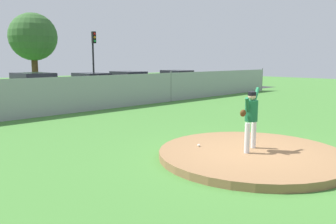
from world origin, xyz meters
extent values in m
plane|color=#427A33|center=(0.00, 6.00, 0.00)|extent=(80.00, 80.00, 0.00)
cube|color=#2B2B2D|center=(0.00, 14.50, 0.00)|extent=(44.00, 7.00, 0.01)
cylinder|color=olive|center=(0.00, 0.00, 0.09)|extent=(4.75, 4.75, 0.19)
cylinder|color=silver|center=(-0.25, -0.02, 0.57)|extent=(0.13, 0.13, 0.77)
cylinder|color=silver|center=(0.31, 0.14, 0.57)|extent=(0.13, 0.13, 0.77)
cylinder|color=#145933|center=(0.03, 0.06, 1.22)|extent=(0.32, 0.32, 0.54)
cylinder|color=#145933|center=(0.21, 0.06, 1.59)|extent=(0.45, 0.21, 0.42)
cylinder|color=#145933|center=(-0.15, 0.06, 1.36)|extent=(0.29, 0.16, 0.46)
ellipsoid|color=#4C2D14|center=(-0.27, 0.11, 1.19)|extent=(0.20, 0.12, 0.18)
sphere|color=tan|center=(0.03, 0.06, 1.59)|extent=(0.20, 0.20, 0.20)
cylinder|color=black|center=(0.03, 0.06, 1.66)|extent=(0.21, 0.21, 0.09)
sphere|color=white|center=(-0.63, 1.23, 0.22)|extent=(0.07, 0.07, 0.07)
cube|color=gray|center=(0.00, 10.00, 0.87)|extent=(35.31, 0.03, 1.73)
cylinder|color=slate|center=(7.06, 10.00, 0.92)|extent=(0.07, 0.07, 1.83)
cylinder|color=slate|center=(17.65, 10.00, 0.92)|extent=(0.07, 0.07, 1.83)
cube|color=tan|center=(11.86, 14.15, 0.68)|extent=(2.05, 4.22, 0.71)
cube|color=black|center=(11.86, 14.15, 1.37)|extent=(1.77, 2.37, 0.67)
cylinder|color=black|center=(11.95, 15.42, 0.32)|extent=(1.85, 0.77, 0.64)
cylinder|color=black|center=(11.76, 12.89, 0.32)|extent=(1.85, 0.77, 0.64)
cube|color=silver|center=(0.44, 14.21, 0.70)|extent=(1.88, 4.41, 0.77)
cube|color=black|center=(0.44, 14.21, 1.44)|extent=(1.72, 2.43, 0.71)
cylinder|color=black|center=(0.45, 15.57, 0.32)|extent=(1.91, 0.65, 0.64)
cylinder|color=black|center=(0.43, 12.84, 0.32)|extent=(1.91, 0.65, 0.64)
cube|color=#161E4C|center=(7.67, 14.94, 0.72)|extent=(1.97, 4.53, 0.79)
cube|color=black|center=(7.67, 14.94, 1.40)|extent=(1.75, 2.52, 0.58)
cylinder|color=black|center=(7.72, 16.33, 0.32)|extent=(1.87, 0.72, 0.64)
cylinder|color=black|center=(7.61, 13.56, 0.32)|extent=(1.87, 0.72, 0.64)
cube|color=#232328|center=(4.58, 14.90, 0.69)|extent=(1.89, 4.33, 0.74)
cube|color=black|center=(4.58, 14.90, 1.36)|extent=(1.71, 2.39, 0.60)
cylinder|color=black|center=(4.61, 16.22, 0.32)|extent=(1.87, 0.68, 0.64)
cylinder|color=black|center=(4.55, 13.57, 0.32)|extent=(1.87, 0.68, 0.64)
cylinder|color=black|center=(7.34, 18.99, 2.34)|extent=(0.14, 0.14, 4.69)
cube|color=black|center=(7.34, 18.81, 4.24)|extent=(0.28, 0.24, 0.90)
sphere|color=red|center=(7.34, 18.69, 4.51)|extent=(0.18, 0.18, 0.18)
sphere|color=orange|center=(7.34, 18.69, 4.24)|extent=(0.18, 0.18, 0.18)
sphere|color=green|center=(7.34, 18.69, 3.97)|extent=(0.18, 0.18, 0.18)
cylinder|color=#4C331E|center=(5.11, 24.81, 1.52)|extent=(0.53, 0.53, 3.05)
sphere|color=#325E2B|center=(5.11, 24.81, 4.46)|extent=(4.05, 4.05, 4.05)
camera|label=1|loc=(-7.44, -4.53, 2.50)|focal=36.29mm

